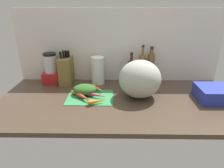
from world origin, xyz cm
name	(u,v)px	position (x,y,z in cm)	size (l,w,h in cm)	color
ground_plane	(118,101)	(0.00, 0.00, -1.50)	(170.00, 80.00, 3.00)	#47382B
wall_back	(118,46)	(0.00, 38.50, 30.00)	(170.00, 3.00, 60.00)	silver
cutting_board	(90,97)	(-20.37, 1.86, 0.40)	(33.11, 24.96, 0.80)	#338C4C
carrot_0	(84,92)	(-25.51, 6.22, 2.33)	(3.07, 3.07, 17.38)	orange
carrot_1	(97,101)	(-14.41, -8.18, 2.38)	(3.17, 3.17, 12.44)	orange
carrot_2	(92,90)	(-19.76, 10.37, 2.19)	(2.78, 2.78, 15.41)	orange
carrot_3	(91,90)	(-20.65, 10.67, 2.39)	(3.18, 3.18, 15.17)	red
carrot_4	(97,89)	(-15.91, 11.99, 2.58)	(3.57, 3.57, 13.21)	orange
carrot_5	(95,95)	(-16.78, 1.20, 2.50)	(3.39, 3.39, 17.80)	#B2264C
carrot_6	(84,98)	(-23.74, -3.36, 2.57)	(3.55, 3.55, 15.16)	red
carrot_greens_pile	(85,89)	(-24.87, 6.66, 4.42)	(17.11, 13.16, 7.24)	#2D6023
winter_squash	(140,79)	(15.08, 4.42, 13.60)	(29.73, 27.52, 27.21)	#B2B7A8
knife_block	(66,71)	(-43.13, 28.27, 11.56)	(9.60, 16.70, 27.89)	olive
blender_appliance	(51,70)	(-56.20, 30.32, 11.12)	(13.47, 13.47, 25.80)	red
paper_towel_roll	(98,70)	(-16.85, 29.50, 11.47)	(10.78, 10.78, 22.94)	white
bottle_0	(131,72)	(10.77, 28.96, 10.63)	(5.21, 5.21, 26.62)	#471919
bottle_1	(142,69)	(19.29, 26.84, 13.41)	(5.12, 5.12, 33.26)	brown
bottle_2	(150,68)	(26.93, 30.88, 13.25)	(5.84, 5.84, 31.09)	brown
dish_rack	(216,94)	(68.08, 0.09, 4.78)	(25.45, 21.59, 9.56)	#2838AD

